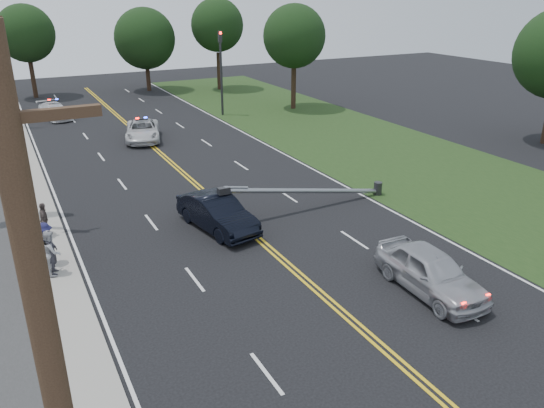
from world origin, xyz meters
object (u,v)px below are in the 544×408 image
fallen_streetlight (316,190)px  crashed_sedan (217,213)px  emergency_a (143,131)px  bystander_a (52,252)px  waiting_sedan (431,271)px  bystander_d (44,220)px  utility_pole_mid (0,120)px  bystander_b (51,252)px  emergency_b (55,111)px  bystander_c (46,244)px  traffic_signal (221,66)px

fallen_streetlight → crashed_sedan: size_ratio=1.96×
fallen_streetlight → emergency_a: 17.41m
bystander_a → emergency_a: bearing=-14.4°
waiting_sedan → bystander_d: (-11.84, 11.22, 0.08)m
bystander_d → emergency_a: bearing=-19.3°
utility_pole_mid → bystander_b: (0.84, -5.23, -4.07)m
emergency_b → bystander_d: bearing=-109.7°
bystander_b → fallen_streetlight: bearing=-78.8°
crashed_sedan → bystander_c: bearing=171.0°
utility_pole_mid → bystander_c: (0.74, -4.31, -4.09)m
fallen_streetlight → bystander_c: fallen_streetlight is taller
crashed_sedan → emergency_a: size_ratio=0.94×
emergency_a → bystander_d: size_ratio=3.32×
fallen_streetlight → emergency_a: (-4.30, 16.87, -0.21)m
emergency_b → utility_pole_mid: bearing=-112.5°
crashed_sedan → bystander_d: size_ratio=3.12×
fallen_streetlight → traffic_signal: bearing=79.4°
waiting_sedan → bystander_a: bystander_a is taller
traffic_signal → fallen_streetlight: 22.62m
bystander_b → utility_pole_mid: bearing=14.7°
waiting_sedan → bystander_b: bystander_b is taller
crashed_sedan → emergency_a: 17.03m
fallen_streetlight → emergency_a: fallen_streetlight is taller
bystander_c → bystander_a: bearing=-165.2°
emergency_a → bystander_b: bystander_b is taller
bystander_b → bystander_c: bearing=11.5°
utility_pole_mid → bystander_d: bearing=-57.7°
utility_pole_mid → bystander_d: size_ratio=6.54×
traffic_signal → emergency_a: (-8.42, -5.12, -3.50)m
fallen_streetlight → crashed_sedan: 5.36m
emergency_b → bystander_c: size_ratio=2.62×
bystander_c → bystander_d: 2.82m
bystander_b → bystander_d: 3.73m
traffic_signal → emergency_a: traffic_signal is taller
bystander_a → waiting_sedan: bearing=-112.0°
fallen_streetlight → utility_pole_mid: size_ratio=0.94×
waiting_sedan → bystander_b: (-11.96, 7.50, 0.21)m
bystander_a → bystander_c: (-0.11, 0.94, -0.02)m
traffic_signal → fallen_streetlight: (-4.11, -22.00, -3.29)m
fallen_streetlight → waiting_sedan: size_ratio=1.98×
utility_pole_mid → crashed_sedan: bearing=-27.2°
utility_pole_mid → emergency_a: utility_pole_mid is taller
utility_pole_mid → emergency_b: bearing=79.6°
waiting_sedan → bystander_a: 14.09m
emergency_a → bystander_c: (-8.34, -17.18, 0.28)m
fallen_streetlight → utility_pole_mid: bearing=163.4°
waiting_sedan → emergency_b: (-8.52, 35.94, -0.15)m
utility_pole_mid → fallen_streetlight: bearing=-16.6°
bystander_b → bystander_d: (0.12, 3.72, -0.13)m
waiting_sedan → emergency_b: bearing=105.4°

